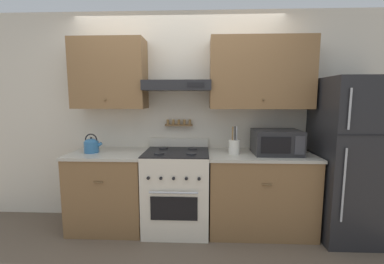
{
  "coord_description": "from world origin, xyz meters",
  "views": [
    {
      "loc": [
        0.29,
        -2.53,
        1.52
      ],
      "look_at": [
        0.18,
        0.27,
        1.15
      ],
      "focal_mm": 24.0,
      "sensor_mm": 36.0,
      "label": 1
    }
  ],
  "objects": [
    {
      "name": "wall_back",
      "position": [
        0.07,
        0.61,
        1.45
      ],
      "size": [
        5.2,
        0.46,
        2.55
      ],
      "color": "beige",
      "rests_on": "ground_plane"
    },
    {
      "name": "stove_range",
      "position": [
        0.0,
        0.32,
        0.46
      ],
      "size": [
        0.72,
        0.68,
        1.03
      ],
      "color": "beige",
      "rests_on": "ground_plane"
    },
    {
      "name": "ground_plane",
      "position": [
        0.0,
        0.0,
        0.0
      ],
      "size": [
        16.0,
        16.0,
        0.0
      ],
      "primitive_type": "plane",
      "color": "brown"
    },
    {
      "name": "microwave",
      "position": [
        1.12,
        0.33,
        1.04
      ],
      "size": [
        0.51,
        0.41,
        0.27
      ],
      "color": "#232326",
      "rests_on": "counter_right"
    },
    {
      "name": "counter_left",
      "position": [
        -0.8,
        0.33,
        0.45
      ],
      "size": [
        0.86,
        0.65,
        0.9
      ],
      "color": "brown",
      "rests_on": "ground_plane"
    },
    {
      "name": "utensil_crock",
      "position": [
        0.65,
        0.31,
        0.98
      ],
      "size": [
        0.13,
        0.13,
        0.31
      ],
      "color": "silver",
      "rests_on": "counter_right"
    },
    {
      "name": "refrigerator",
      "position": [
        1.92,
        0.27,
        0.87
      ],
      "size": [
        0.73,
        0.76,
        1.74
      ],
      "color": "#232326",
      "rests_on": "ground_plane"
    },
    {
      "name": "counter_right",
      "position": [
        0.95,
        0.33,
        0.45
      ],
      "size": [
        1.17,
        0.65,
        0.9
      ],
      "color": "brown",
      "rests_on": "ground_plane"
    },
    {
      "name": "tea_kettle",
      "position": [
        -0.98,
        0.31,
        0.99
      ],
      "size": [
        0.21,
        0.16,
        0.22
      ],
      "color": "teal",
      "rests_on": "counter_left"
    }
  ]
}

